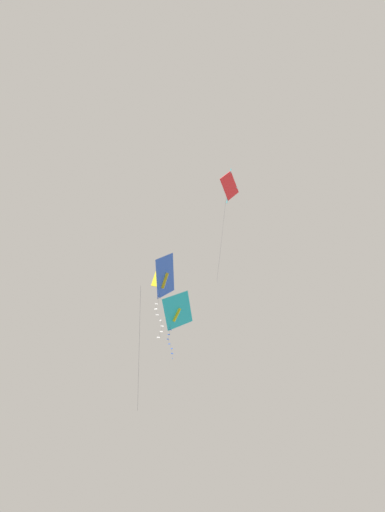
# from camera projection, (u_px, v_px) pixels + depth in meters

# --- Properties ---
(kite_diamond_upper_right) EXTENTS (1.77, 1.93, 8.81)m
(kite_diamond_upper_right) POSITION_uv_depth(u_px,v_px,m) (229.00, 186.00, 50.70)
(kite_diamond_upper_right) COLOR red
(kite_delta_far_centre) EXTENTS (2.60, 3.75, 4.52)m
(kite_delta_far_centre) POSITION_uv_depth(u_px,v_px,m) (177.00, 311.00, 50.27)
(kite_delta_far_centre) COLOR #1EB2C6
(kite_delta_mid_left) EXTENTS (2.04, 3.34, 8.52)m
(kite_delta_mid_left) POSITION_uv_depth(u_px,v_px,m) (164.00, 276.00, 40.11)
(kite_delta_mid_left) COLOR blue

